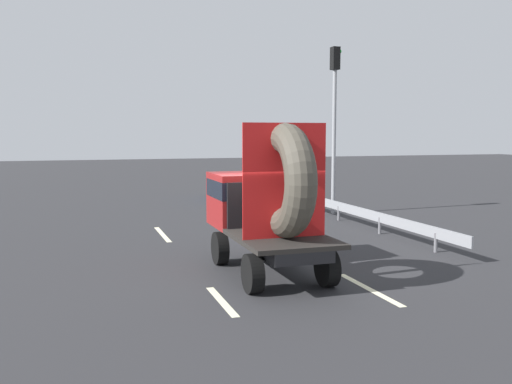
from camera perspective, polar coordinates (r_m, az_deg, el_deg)
ground_plane at (r=13.57m, az=1.32°, el=-8.15°), size 120.00×120.00×0.00m
flatbed_truck at (r=13.30m, az=1.00°, el=-0.99°), size 2.02×4.43×3.54m
distant_sedan at (r=27.85m, az=-2.29°, el=0.59°), size 1.68×3.93×1.28m
traffic_light at (r=23.18m, az=7.99°, el=8.46°), size 0.42×0.36×6.76m
guardrail at (r=20.23m, az=10.33°, el=-2.02°), size 0.10×12.07×0.71m
lane_dash_left_near at (r=11.33m, az=-3.50°, el=-11.03°), size 0.16×2.06×0.01m
lane_dash_left_far at (r=18.74m, az=-9.50°, el=-4.26°), size 0.16×2.85×0.01m
lane_dash_right_near at (r=12.38m, az=11.44°, el=-9.65°), size 0.16×2.63×0.01m
lane_dash_right_far at (r=19.12m, az=0.27°, el=-3.97°), size 0.16×2.08×0.01m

